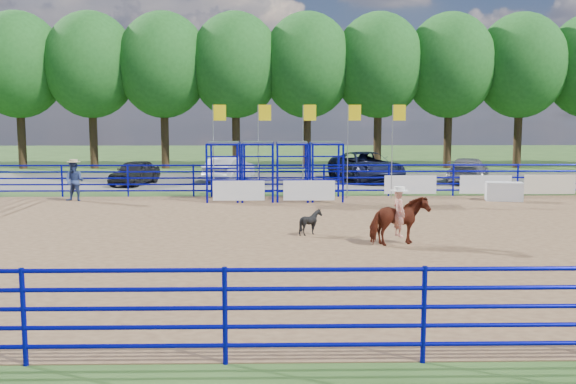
% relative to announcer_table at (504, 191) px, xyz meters
% --- Properties ---
extents(ground, '(120.00, 120.00, 0.00)m').
position_rel_announcer_table_xyz_m(ground, '(-7.76, -8.26, -0.43)').
color(ground, '#395C24').
rests_on(ground, ground).
extents(arena_dirt, '(30.00, 20.00, 0.02)m').
position_rel_announcer_table_xyz_m(arena_dirt, '(-7.76, -8.26, -0.42)').
color(arena_dirt, olive).
rests_on(arena_dirt, ground).
extents(gravel_strip, '(40.00, 10.00, 0.01)m').
position_rel_announcer_table_xyz_m(gravel_strip, '(-7.76, 8.74, -0.42)').
color(gravel_strip, slate).
rests_on(gravel_strip, ground).
extents(announcer_table, '(1.63, 0.98, 0.81)m').
position_rel_announcer_table_xyz_m(announcer_table, '(0.00, 0.00, 0.00)').
color(announcer_table, silver).
rests_on(announcer_table, arena_dirt).
extents(horse_and_rider, '(1.83, 1.26, 2.37)m').
position_rel_announcer_table_xyz_m(horse_and_rider, '(-6.45, -9.50, 0.42)').
color(horse_and_rider, '#5B2012').
rests_on(horse_and_rider, arena_dirt).
extents(calf, '(0.77, 0.70, 0.80)m').
position_rel_announcer_table_xyz_m(calf, '(-8.89, -7.82, -0.01)').
color(calf, black).
rests_on(calf, arena_dirt).
extents(spectator_cowboy, '(0.95, 0.80, 1.80)m').
position_rel_announcer_table_xyz_m(spectator_cowboy, '(-18.72, 0.22, 0.49)').
color(spectator_cowboy, navy).
rests_on(spectator_cowboy, arena_dirt).
extents(car_a, '(2.44, 4.16, 1.33)m').
position_rel_announcer_table_xyz_m(car_a, '(-17.59, 7.01, 0.25)').
color(car_a, black).
rests_on(car_a, gravel_strip).
extents(car_b, '(2.78, 4.58, 1.42)m').
position_rel_announcer_table_xyz_m(car_b, '(-12.58, 8.53, 0.29)').
color(car_b, '#92949A').
rests_on(car_b, gravel_strip).
extents(car_c, '(4.26, 6.45, 1.65)m').
position_rel_announcer_table_xyz_m(car_c, '(-4.83, 8.67, 0.41)').
color(car_c, '#151936').
rests_on(car_c, gravel_strip).
extents(car_d, '(3.62, 5.13, 1.38)m').
position_rel_announcer_table_xyz_m(car_d, '(0.71, 7.62, 0.27)').
color(car_d, slate).
rests_on(car_d, gravel_strip).
extents(perimeter_fence, '(30.10, 20.10, 1.50)m').
position_rel_announcer_table_xyz_m(perimeter_fence, '(-7.76, -8.26, 0.32)').
color(perimeter_fence, '#07099F').
rests_on(perimeter_fence, ground).
extents(chute_assembly, '(19.32, 2.41, 4.20)m').
position_rel_announcer_table_xyz_m(chute_assembly, '(-9.66, 0.58, 0.83)').
color(chute_assembly, '#07099F').
rests_on(chute_assembly, ground).
extents(treeline, '(56.40, 6.40, 11.24)m').
position_rel_announcer_table_xyz_m(treeline, '(-7.76, 17.74, 7.11)').
color(treeline, '#3F2B19').
rests_on(treeline, ground).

